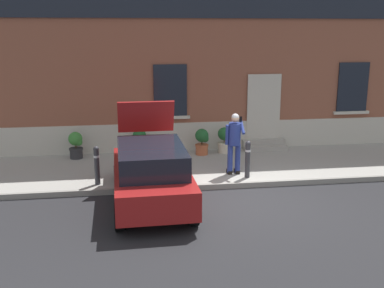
% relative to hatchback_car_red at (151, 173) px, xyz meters
% --- Properties ---
extents(ground_plane, '(80.00, 80.00, 0.00)m').
position_rel_hatchback_car_red_xyz_m(ground_plane, '(2.21, -0.09, -0.80)').
color(ground_plane, '#232326').
extents(sidewalk, '(24.00, 3.60, 0.15)m').
position_rel_hatchback_car_red_xyz_m(sidewalk, '(2.21, 2.71, -0.72)').
color(sidewalk, '#99968E').
rests_on(sidewalk, ground).
extents(curb_edge, '(24.00, 0.12, 0.15)m').
position_rel_hatchback_car_red_xyz_m(curb_edge, '(2.21, 0.85, -0.72)').
color(curb_edge, gray).
rests_on(curb_edge, ground).
extents(building_facade, '(24.00, 1.52, 7.50)m').
position_rel_hatchback_car_red_xyz_m(building_facade, '(2.21, 5.20, 2.93)').
color(building_facade, brown).
rests_on(building_facade, ground).
extents(entrance_stoop, '(1.48, 0.64, 0.32)m').
position_rel_hatchback_car_red_xyz_m(entrance_stoop, '(4.13, 4.24, -0.52)').
color(entrance_stoop, '#9E998E').
rests_on(entrance_stoop, sidewalk).
extents(hatchback_car_red, '(1.85, 4.10, 2.34)m').
position_rel_hatchback_car_red_xyz_m(hatchback_car_red, '(0.00, 0.00, 0.00)').
color(hatchback_car_red, maroon).
rests_on(hatchback_car_red, ground).
extents(bollard_near_person, '(0.15, 0.15, 1.04)m').
position_rel_hatchback_car_red_xyz_m(bollard_near_person, '(2.73, 1.26, -0.09)').
color(bollard_near_person, '#333338').
rests_on(bollard_near_person, sidewalk).
extents(bollard_far_left, '(0.15, 0.15, 1.04)m').
position_rel_hatchback_car_red_xyz_m(bollard_far_left, '(-1.35, 1.26, -0.09)').
color(bollard_far_left, '#333338').
rests_on(bollard_far_left, sidewalk).
extents(person_on_phone, '(0.51, 0.46, 1.75)m').
position_rel_hatchback_car_red_xyz_m(person_on_phone, '(2.43, 1.61, 0.35)').
color(person_on_phone, navy).
rests_on(person_on_phone, sidewalk).
extents(planter_charcoal, '(0.44, 0.44, 0.86)m').
position_rel_hatchback_car_red_xyz_m(planter_charcoal, '(-2.15, 3.95, -0.19)').
color(planter_charcoal, '#2D2D30').
rests_on(planter_charcoal, sidewalk).
extents(planter_olive, '(0.44, 0.44, 0.86)m').
position_rel_hatchback_car_red_xyz_m(planter_olive, '(-0.13, 4.12, -0.19)').
color(planter_olive, '#606B38').
rests_on(planter_olive, sidewalk).
extents(planter_terracotta, '(0.44, 0.44, 0.86)m').
position_rel_hatchback_car_red_xyz_m(planter_terracotta, '(1.89, 3.84, -0.19)').
color(planter_terracotta, '#B25B38').
rests_on(planter_terracotta, sidewalk).
extents(planter_cream, '(0.44, 0.44, 0.86)m').
position_rel_hatchback_car_red_xyz_m(planter_cream, '(2.67, 3.97, -0.19)').
color(planter_cream, beige).
rests_on(planter_cream, sidewalk).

